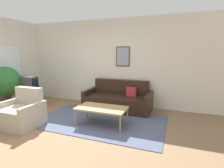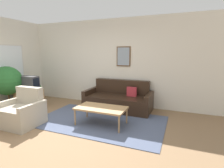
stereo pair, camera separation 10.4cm
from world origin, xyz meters
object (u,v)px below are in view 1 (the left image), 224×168
at_px(armchair, 21,113).
at_px(potted_plant_tall, 5,82).
at_px(coffee_table, 102,109).
at_px(tv, 26,83).
at_px(couch, 118,100).

distance_m(armchair, potted_plant_tall, 1.57).
xyz_separation_m(coffee_table, tv, (-2.55, 0.31, 0.39)).
height_order(tv, armchair, tv).
distance_m(couch, armchair, 2.57).
bearing_deg(couch, tv, -159.65).
relative_size(coffee_table, armchair, 1.30).
xyz_separation_m(couch, potted_plant_tall, (-2.99, -1.25, 0.55)).
bearing_deg(potted_plant_tall, coffee_table, -0.07).
distance_m(couch, tv, 2.75).
bearing_deg(armchair, tv, 136.33).
bearing_deg(tv, coffee_table, -6.95).
height_order(tv, potted_plant_tall, potted_plant_tall).
distance_m(coffee_table, potted_plant_tall, 3.05).
relative_size(coffee_table, tv, 1.71).
height_order(couch, coffee_table, couch).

